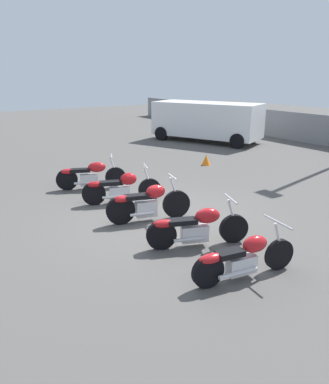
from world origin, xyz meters
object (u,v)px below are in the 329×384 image
at_px(motorcycle_slot_1, 120,188).
at_px(motorcycle_slot_4, 243,258).
at_px(parked_van, 207,120).
at_px(traffic_cone_near, 206,160).
at_px(motorcycle_slot_2, 148,203).
at_px(motorcycle_slot_3, 196,227).
at_px(motorcycle_slot_0, 90,175).

height_order(motorcycle_slot_1, motorcycle_slot_4, motorcycle_slot_1).
distance_m(parked_van, traffic_cone_near, 5.31).
xyz_separation_m(motorcycle_slot_1, traffic_cone_near, (-2.13, 4.72, -0.22)).
bearing_deg(motorcycle_slot_2, parked_van, 148.37).
bearing_deg(motorcycle_slot_3, motorcycle_slot_0, -156.22).
distance_m(motorcycle_slot_0, traffic_cone_near, 4.92).
bearing_deg(motorcycle_slot_2, motorcycle_slot_3, 18.81).
distance_m(motorcycle_slot_1, motorcycle_slot_3, 3.20).
distance_m(motorcycle_slot_1, motorcycle_slot_2, 1.51).
relative_size(motorcycle_slot_2, motorcycle_slot_4, 0.99).
height_order(parked_van, traffic_cone_near, parked_van).
bearing_deg(motorcycle_slot_1, motorcycle_slot_0, -153.77).
bearing_deg(parked_van, traffic_cone_near, 26.74).
distance_m(motorcycle_slot_0, motorcycle_slot_1, 1.67).
height_order(motorcycle_slot_4, traffic_cone_near, motorcycle_slot_4).
bearing_deg(motorcycle_slot_1, motorcycle_slot_2, 17.99).
relative_size(motorcycle_slot_0, motorcycle_slot_3, 0.97).
height_order(motorcycle_slot_3, parked_van, parked_van).
bearing_deg(motorcycle_slot_0, motorcycle_slot_3, 25.92).
relative_size(motorcycle_slot_0, parked_van, 0.34).
height_order(motorcycle_slot_1, parked_van, parked_van).
bearing_deg(motorcycle_slot_4, motorcycle_slot_3, -175.92).
relative_size(motorcycle_slot_2, traffic_cone_near, 5.11).
xyz_separation_m(parked_van, traffic_cone_near, (4.04, -3.32, -0.90)).
relative_size(motorcycle_slot_0, motorcycle_slot_1, 0.96).
height_order(motorcycle_slot_0, traffic_cone_near, motorcycle_slot_0).
distance_m(motorcycle_slot_0, motorcycle_slot_4, 6.29).
distance_m(motorcycle_slot_4, traffic_cone_near, 8.28).
bearing_deg(motorcycle_slot_2, motorcycle_slot_4, 14.75).
xyz_separation_m(motorcycle_slot_2, motorcycle_slot_4, (3.12, -0.01, -0.06)).
bearing_deg(motorcycle_slot_0, motorcycle_slot_4, 24.18).
bearing_deg(motorcycle_slot_2, motorcycle_slot_1, -167.40).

